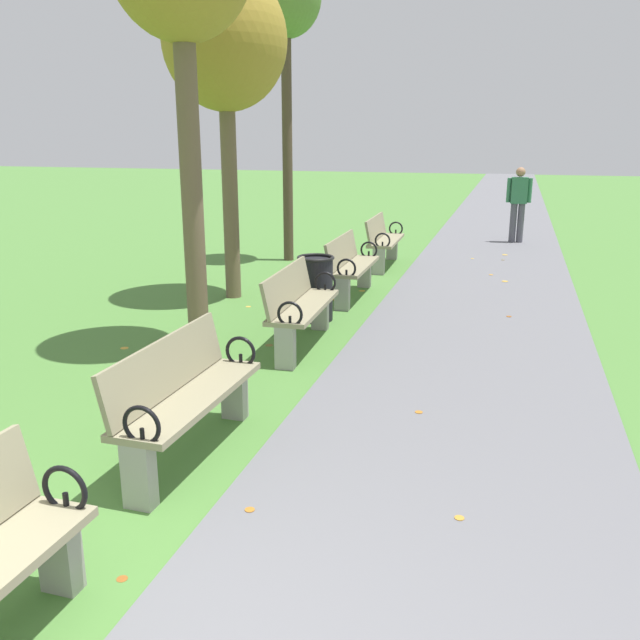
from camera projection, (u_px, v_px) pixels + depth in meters
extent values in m
cube|color=slate|center=(500.00, 218.00, 19.00)|extent=(2.73, 44.00, 0.02)
cube|color=#99968E|center=(60.00, 552.00, 3.50)|extent=(0.20, 0.12, 0.45)
torus|color=black|center=(65.00, 490.00, 3.41)|extent=(0.27, 0.04, 0.27)
cylinder|color=black|center=(66.00, 503.00, 3.43)|extent=(0.03, 0.03, 0.12)
cube|color=gray|center=(192.00, 397.00, 4.90)|extent=(0.47, 1.61, 0.05)
cube|color=gray|center=(167.00, 366.00, 4.89)|extent=(0.15, 1.60, 0.40)
cube|color=#99968E|center=(139.00, 475.00, 4.29)|extent=(0.20, 0.12, 0.45)
cube|color=#99968E|center=(234.00, 393.00, 5.65)|extent=(0.20, 0.12, 0.45)
torus|color=black|center=(142.00, 425.00, 4.15)|extent=(0.27, 0.04, 0.27)
cylinder|color=black|center=(143.00, 437.00, 4.18)|extent=(0.03, 0.03, 0.12)
torus|color=black|center=(240.00, 352.00, 5.55)|extent=(0.27, 0.04, 0.27)
cylinder|color=black|center=(241.00, 361.00, 5.57)|extent=(0.03, 0.03, 0.12)
cube|color=gray|center=(304.00, 307.00, 7.46)|extent=(0.50, 1.62, 0.05)
cube|color=gray|center=(288.00, 286.00, 7.44)|extent=(0.18, 1.60, 0.40)
cube|color=#99968E|center=(285.00, 348.00, 6.84)|extent=(0.20, 0.13, 0.45)
cube|color=#99968E|center=(320.00, 312.00, 8.22)|extent=(0.20, 0.13, 0.45)
torus|color=black|center=(290.00, 314.00, 6.71)|extent=(0.27, 0.04, 0.27)
cylinder|color=black|center=(290.00, 322.00, 6.73)|extent=(0.03, 0.03, 0.12)
torus|color=black|center=(325.00, 283.00, 8.13)|extent=(0.27, 0.04, 0.27)
cylinder|color=black|center=(325.00, 289.00, 8.15)|extent=(0.03, 0.03, 0.12)
cube|color=gray|center=(354.00, 266.00, 9.73)|extent=(0.46, 1.60, 0.05)
cube|color=gray|center=(342.00, 250.00, 9.71)|extent=(0.14, 1.60, 0.40)
cube|color=#99968E|center=(342.00, 294.00, 9.11)|extent=(0.20, 0.12, 0.45)
cube|color=#99968E|center=(364.00, 273.00, 10.48)|extent=(0.20, 0.12, 0.45)
torus|color=black|center=(346.00, 268.00, 8.98)|extent=(0.27, 0.03, 0.27)
cylinder|color=black|center=(346.00, 274.00, 9.00)|extent=(0.03, 0.03, 0.12)
torus|color=black|center=(369.00, 250.00, 10.39)|extent=(0.27, 0.03, 0.27)
cylinder|color=black|center=(369.00, 255.00, 10.41)|extent=(0.03, 0.03, 0.12)
cube|color=gray|center=(386.00, 240.00, 12.04)|extent=(0.48, 1.61, 0.05)
cube|color=gray|center=(376.00, 228.00, 12.03)|extent=(0.16, 1.60, 0.40)
cube|color=#99968E|center=(379.00, 261.00, 11.42)|extent=(0.20, 0.12, 0.45)
cube|color=#99968E|center=(392.00, 248.00, 12.80)|extent=(0.20, 0.12, 0.45)
torus|color=black|center=(383.00, 241.00, 11.29)|extent=(0.27, 0.04, 0.27)
cylinder|color=black|center=(382.00, 245.00, 11.31)|extent=(0.03, 0.03, 0.12)
torus|color=black|center=(396.00, 229.00, 12.71)|extent=(0.27, 0.04, 0.27)
cylinder|color=black|center=(396.00, 233.00, 12.73)|extent=(0.03, 0.03, 0.12)
cylinder|color=brown|center=(192.00, 190.00, 7.17)|extent=(0.23, 0.23, 3.51)
cylinder|color=brown|center=(230.00, 196.00, 9.52)|extent=(0.22, 0.22, 2.96)
ellipsoid|color=olive|center=(225.00, 40.00, 8.96)|extent=(1.69, 1.69, 1.86)
cylinder|color=#4C3D2D|center=(287.00, 147.00, 12.22)|extent=(0.18, 0.18, 4.19)
cylinder|color=#4C4C56|center=(520.00, 223.00, 14.62)|extent=(0.14, 0.14, 0.85)
cylinder|color=#4C4C56|center=(513.00, 223.00, 14.65)|extent=(0.14, 0.14, 0.85)
cube|color=#33724C|center=(519.00, 190.00, 14.44)|extent=(0.36, 0.25, 0.56)
sphere|color=#9E7051|center=(521.00, 172.00, 14.34)|extent=(0.20, 0.20, 0.20)
cylinder|color=#33724C|center=(530.00, 190.00, 14.40)|extent=(0.09, 0.09, 0.52)
cylinder|color=#33724C|center=(509.00, 190.00, 14.48)|extent=(0.09, 0.09, 0.52)
cylinder|color=black|center=(316.00, 290.00, 8.59)|extent=(0.44, 0.44, 0.80)
torus|color=black|center=(316.00, 258.00, 8.47)|extent=(0.48, 0.48, 0.04)
cylinder|color=#93511E|center=(324.00, 289.00, 10.37)|extent=(0.09, 0.09, 0.00)
cylinder|color=#BC842D|center=(459.00, 518.00, 4.18)|extent=(0.09, 0.09, 0.00)
cylinder|color=#AD6B23|center=(111.00, 427.00, 5.52)|extent=(0.11, 0.11, 0.00)
cylinder|color=gold|center=(472.00, 259.00, 12.80)|extent=(0.07, 0.07, 0.00)
cylinder|color=#93511E|center=(509.00, 316.00, 8.76)|extent=(0.09, 0.09, 0.00)
cylinder|color=#AD6B23|center=(419.00, 412.00, 5.76)|extent=(0.09, 0.09, 0.00)
cylinder|color=#93511E|center=(122.00, 578.00, 3.64)|extent=(0.08, 0.08, 0.00)
cylinder|color=#AD6B23|center=(290.00, 325.00, 8.45)|extent=(0.13, 0.13, 0.00)
cylinder|color=#AD6B23|center=(315.00, 306.00, 9.35)|extent=(0.11, 0.11, 0.00)
cylinder|color=brown|center=(269.00, 345.00, 7.64)|extent=(0.12, 0.12, 0.00)
cylinder|color=gold|center=(505.00, 255.00, 13.20)|extent=(0.15, 0.15, 0.00)
cylinder|color=gold|center=(505.00, 281.00, 10.84)|extent=(0.12, 0.12, 0.00)
cylinder|color=gold|center=(124.00, 348.00, 7.54)|extent=(0.13, 0.13, 0.00)
cylinder|color=gold|center=(378.00, 252.00, 13.66)|extent=(0.12, 0.12, 0.00)
cylinder|color=gold|center=(362.00, 291.00, 10.28)|extent=(0.12, 0.12, 0.00)
cylinder|color=#AD6B23|center=(336.00, 300.00, 9.72)|extent=(0.10, 0.10, 0.00)
cylinder|color=brown|center=(503.00, 260.00, 12.66)|extent=(0.08, 0.08, 0.00)
cylinder|color=#BC842D|center=(491.00, 275.00, 11.34)|extent=(0.09, 0.09, 0.00)
cylinder|color=#AD6B23|center=(250.00, 510.00, 4.27)|extent=(0.09, 0.09, 0.00)
cylinder|color=gold|center=(248.00, 307.00, 9.34)|extent=(0.09, 0.09, 0.00)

